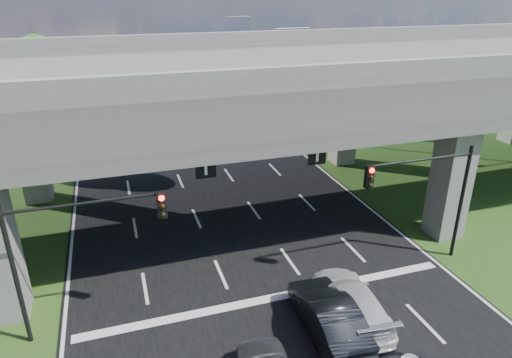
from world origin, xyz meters
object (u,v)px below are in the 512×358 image
streetlight_beyond (248,52)px  car_dark (328,315)px  signal_right (428,187)px  car_white (351,301)px  signal_left (73,240)px  streetlight_far (303,75)px

streetlight_beyond → car_dark: streetlight_beyond is taller
signal_right → car_white: size_ratio=1.15×
signal_right → signal_left: same height
signal_right → streetlight_beyond: bearing=86.4°
car_dark → car_white: bearing=-152.1°
signal_left → streetlight_far: 26.95m
streetlight_far → car_dark: (-8.77, -23.22, -4.99)m
car_white → signal_left: bearing=-8.9°
signal_left → streetlight_beyond: (17.92, 36.06, 1.66)m
signal_right → streetlight_beyond: (2.27, 36.06, 1.66)m
streetlight_beyond → car_dark: (-8.77, -39.22, -4.99)m
signal_right → car_white: (-5.17, -2.54, -3.40)m
signal_right → car_dark: (-6.50, -3.16, -3.33)m
signal_right → streetlight_beyond: size_ratio=0.60×
signal_left → car_white: bearing=-13.7°
streetlight_beyond → car_dark: bearing=-102.6°
signal_right → streetlight_far: 20.25m
signal_left → streetlight_far: (17.92, 20.06, 1.66)m
car_dark → car_white: 1.47m
car_white → streetlight_beyond: bearing=-96.2°
signal_right → streetlight_far: size_ratio=0.60×
signal_right → car_dark: size_ratio=1.19×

